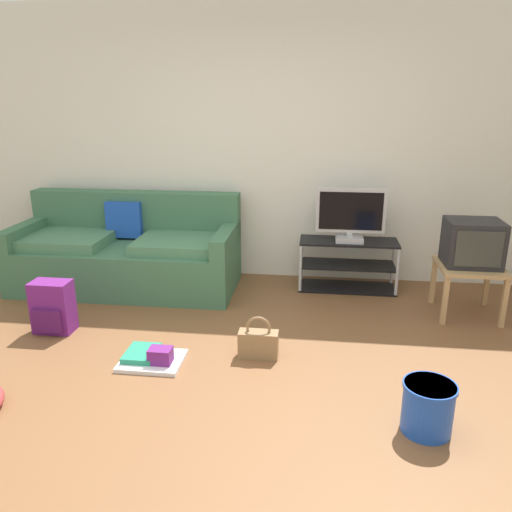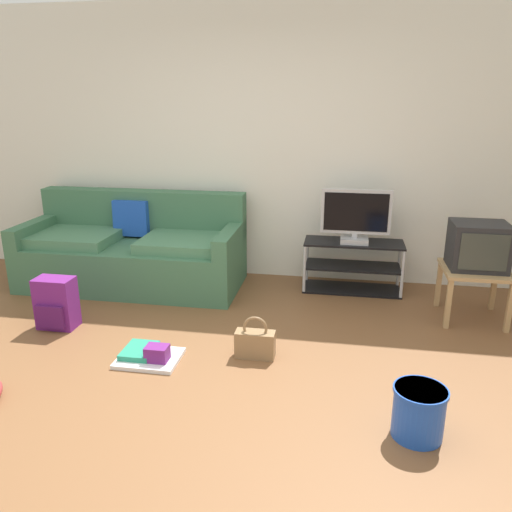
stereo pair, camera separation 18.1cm
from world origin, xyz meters
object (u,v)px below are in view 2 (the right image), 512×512
object	(u,v)px
tv_stand	(353,266)
cleaning_bucket	(419,411)
flat_tv	(356,217)
couch	(134,252)
handbag	(255,343)
floor_tray	(148,355)
backpack	(56,303)
crt_tv	(478,246)
side_table	(475,276)

from	to	relation	value
tv_stand	cleaning_bucket	size ratio (longest dim) A/B	3.14
flat_tv	tv_stand	bearing A→B (deg)	90.00
cleaning_bucket	flat_tv	bearing A→B (deg)	99.01
couch	handbag	distance (m)	1.97
flat_tv	cleaning_bucket	size ratio (longest dim) A/B	2.17
floor_tray	backpack	bearing A→B (deg)	156.82
backpack	cleaning_bucket	size ratio (longest dim) A/B	1.42
couch	backpack	world-z (taller)	couch
tv_stand	flat_tv	size ratio (longest dim) A/B	1.45
cleaning_bucket	floor_tray	distance (m)	1.88
crt_tv	backpack	size ratio (longest dim) A/B	1.05
couch	tv_stand	xyz separation A→B (m)	(2.16, 0.18, -0.09)
tv_stand	handbag	bearing A→B (deg)	-115.28
tv_stand	flat_tv	xyz separation A→B (m)	(0.00, -0.02, 0.50)
cleaning_bucket	backpack	bearing A→B (deg)	160.85
flat_tv	handbag	size ratio (longest dim) A/B	2.03
couch	side_table	bearing A→B (deg)	-5.81
tv_stand	backpack	distance (m)	2.70
side_table	crt_tv	bearing A→B (deg)	90.00
floor_tray	flat_tv	bearing A→B (deg)	48.58
tv_stand	side_table	xyz separation A→B (m)	(0.99, -0.50, 0.13)
tv_stand	crt_tv	size ratio (longest dim) A/B	2.10
tv_stand	flat_tv	world-z (taller)	flat_tv
couch	cleaning_bucket	xyz separation A→B (m)	(2.51, -2.03, -0.17)
tv_stand	side_table	size ratio (longest dim) A/B	1.79
handbag	flat_tv	bearing A→B (deg)	64.39
couch	flat_tv	bearing A→B (deg)	4.25
crt_tv	flat_tv	bearing A→B (deg)	154.89
couch	handbag	world-z (taller)	couch
handbag	cleaning_bucket	world-z (taller)	handbag
crt_tv	cleaning_bucket	bearing A→B (deg)	-110.53
tv_stand	flat_tv	distance (m)	0.50
flat_tv	crt_tv	bearing A→B (deg)	-25.11
tv_stand	handbag	distance (m)	1.65
tv_stand	cleaning_bucket	bearing A→B (deg)	-81.08
tv_stand	floor_tray	bearing A→B (deg)	-131.03
crt_tv	floor_tray	size ratio (longest dim) A/B	1.02
floor_tray	handbag	bearing A→B (deg)	13.68
flat_tv	side_table	xyz separation A→B (m)	(0.99, -0.48, -0.36)
crt_tv	handbag	bearing A→B (deg)	-149.57
tv_stand	floor_tray	size ratio (longest dim) A/B	2.14
backpack	cleaning_bucket	bearing A→B (deg)	-42.14
couch	tv_stand	bearing A→B (deg)	4.84
flat_tv	handbag	world-z (taller)	flat_tv
side_table	handbag	distance (m)	1.98
cleaning_bucket	crt_tv	bearing A→B (deg)	69.47
floor_tray	crt_tv	bearing A→B (deg)	25.73
backpack	crt_tv	bearing A→B (deg)	-10.05
couch	handbag	xyz separation A→B (m)	(1.46, -1.30, -0.22)
crt_tv	backpack	xyz separation A→B (m)	(-3.38, -0.78, -0.44)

